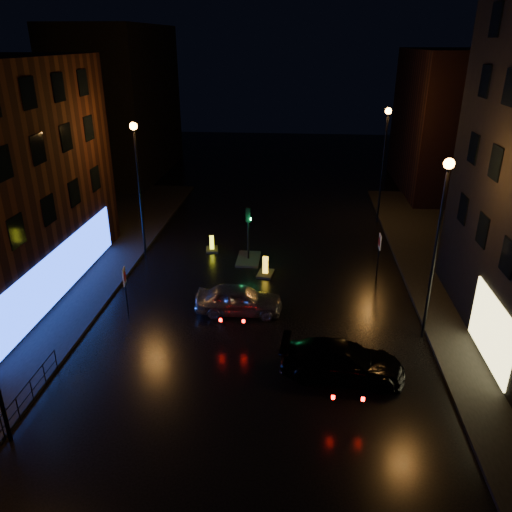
{
  "coord_description": "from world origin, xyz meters",
  "views": [
    {
      "loc": [
        1.86,
        -14.45,
        12.75
      ],
      "look_at": [
        -0.2,
        8.27,
        2.8
      ],
      "focal_mm": 35.0,
      "sensor_mm": 36.0,
      "label": 1
    }
  ],
  "objects_px": {
    "silver_hatchback": "(239,299)",
    "bollard_far": "(212,247)",
    "traffic_signal": "(248,253)",
    "bollard_near": "(265,271)",
    "road_sign_left": "(125,281)",
    "road_sign_right": "(379,245)",
    "dark_sedan": "(342,361)"
  },
  "relations": [
    {
      "from": "traffic_signal",
      "to": "bollard_near",
      "type": "xyz_separation_m",
      "value": [
        1.21,
        -2.0,
        -0.25
      ]
    },
    {
      "from": "silver_hatchback",
      "to": "bollard_far",
      "type": "bearing_deg",
      "value": 18.34
    },
    {
      "from": "traffic_signal",
      "to": "road_sign_left",
      "type": "relative_size",
      "value": 1.34
    },
    {
      "from": "dark_sedan",
      "to": "road_sign_right",
      "type": "bearing_deg",
      "value": -10.12
    },
    {
      "from": "road_sign_left",
      "to": "road_sign_right",
      "type": "bearing_deg",
      "value": 12.66
    },
    {
      "from": "silver_hatchback",
      "to": "traffic_signal",
      "type": "bearing_deg",
      "value": 0.93
    },
    {
      "from": "bollard_near",
      "to": "road_sign_right",
      "type": "height_order",
      "value": "road_sign_right"
    },
    {
      "from": "dark_sedan",
      "to": "bollard_near",
      "type": "height_order",
      "value": "dark_sedan"
    },
    {
      "from": "dark_sedan",
      "to": "road_sign_left",
      "type": "relative_size",
      "value": 1.96
    },
    {
      "from": "road_sign_left",
      "to": "road_sign_right",
      "type": "xyz_separation_m",
      "value": [
        12.99,
        5.64,
        0.03
      ]
    },
    {
      "from": "dark_sedan",
      "to": "road_sign_left",
      "type": "distance_m",
      "value": 11.15
    },
    {
      "from": "dark_sedan",
      "to": "bollard_far",
      "type": "xyz_separation_m",
      "value": [
        -7.59,
        12.7,
        -0.51
      ]
    },
    {
      "from": "silver_hatchback",
      "to": "dark_sedan",
      "type": "distance_m",
      "value": 6.8
    },
    {
      "from": "dark_sedan",
      "to": "road_sign_left",
      "type": "bearing_deg",
      "value": 74.03
    },
    {
      "from": "traffic_signal",
      "to": "road_sign_right",
      "type": "distance_m",
      "value": 8.01
    },
    {
      "from": "traffic_signal",
      "to": "bollard_far",
      "type": "bearing_deg",
      "value": 151.76
    },
    {
      "from": "silver_hatchback",
      "to": "road_sign_left",
      "type": "bearing_deg",
      "value": 97.08
    },
    {
      "from": "road_sign_left",
      "to": "traffic_signal",
      "type": "bearing_deg",
      "value": 43.27
    },
    {
      "from": "dark_sedan",
      "to": "traffic_signal",
      "type": "bearing_deg",
      "value": 29.23
    },
    {
      "from": "bollard_far",
      "to": "silver_hatchback",
      "type": "bearing_deg",
      "value": -81.92
    },
    {
      "from": "road_sign_left",
      "to": "road_sign_right",
      "type": "distance_m",
      "value": 14.17
    },
    {
      "from": "bollard_far",
      "to": "road_sign_right",
      "type": "distance_m",
      "value": 10.83
    },
    {
      "from": "silver_hatchback",
      "to": "road_sign_left",
      "type": "relative_size",
      "value": 1.69
    },
    {
      "from": "silver_hatchback",
      "to": "dark_sedan",
      "type": "bearing_deg",
      "value": -135.79
    },
    {
      "from": "traffic_signal",
      "to": "road_sign_right",
      "type": "bearing_deg",
      "value": -12.23
    },
    {
      "from": "bollard_near",
      "to": "bollard_far",
      "type": "distance_m",
      "value": 5.06
    },
    {
      "from": "silver_hatchback",
      "to": "bollard_far",
      "type": "relative_size",
      "value": 3.43
    },
    {
      "from": "silver_hatchback",
      "to": "road_sign_right",
      "type": "distance_m",
      "value": 9.01
    },
    {
      "from": "dark_sedan",
      "to": "bollard_far",
      "type": "relative_size",
      "value": 3.97
    },
    {
      "from": "silver_hatchback",
      "to": "dark_sedan",
      "type": "height_order",
      "value": "silver_hatchback"
    },
    {
      "from": "bollard_near",
      "to": "road_sign_left",
      "type": "distance_m",
      "value": 8.57
    },
    {
      "from": "traffic_signal",
      "to": "bollard_far",
      "type": "distance_m",
      "value": 2.91
    }
  ]
}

